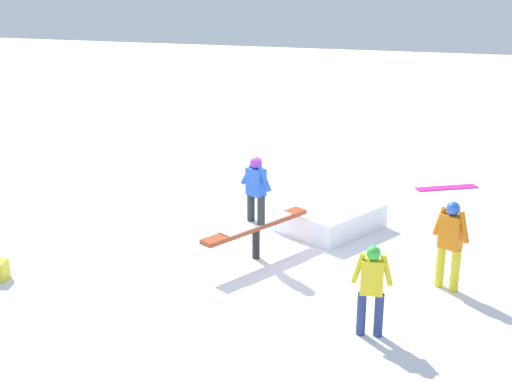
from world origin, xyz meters
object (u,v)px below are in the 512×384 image
Objects in this scene: bystander_yellow at (372,286)px; backpack_on_snow at (0,270)px; rail_feature at (256,229)px; loose_snowboard_magenta at (447,188)px; bystander_orange at (450,241)px; main_rider_on_rail at (256,192)px.

bystander_yellow reaches higher than backpack_on_snow.
rail_feature is 1.60× the size of bystander_yellow.
bystander_yellow is at bearing 76.32° from rail_feature.
backpack_on_snow is (7.11, -7.17, 0.16)m from loose_snowboard_magenta.
bystander_orange is 7.48m from backpack_on_snow.
bystander_orange is 1.01× the size of loose_snowboard_magenta.
backpack_on_snow is at bearing -161.87° from loose_snowboard_magenta.
rail_feature is 3.20m from bystander_yellow.
loose_snowboard_magenta is at bearing 119.08° from bystander_orange.
bystander_yellow is at bearing 76.22° from main_rider_on_rail.
loose_snowboard_magenta is at bearing 177.61° from rail_feature.
main_rider_on_rail is at bearing 131.02° from bystander_yellow.
bystander_orange is 5.52m from loose_snowboard_magenta.
bystander_yellow is 7.40m from loose_snowboard_magenta.
backpack_on_snow is at bearing -139.04° from bystander_orange.
rail_feature is 6.52× the size of backpack_on_snow.
loose_snowboard_magenta is (-5.09, 3.25, -1.24)m from main_rider_on_rail.
main_rider_on_rail reaches higher than bystander_orange.
rail_feature is 3.37m from bystander_orange.
bystander_orange is at bearing 114.01° from rail_feature.
bystander_orange is (0.36, 3.34, -0.40)m from main_rider_on_rail.
bystander_orange is at bearing -88.07° from backpack_on_snow.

